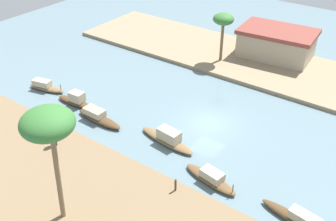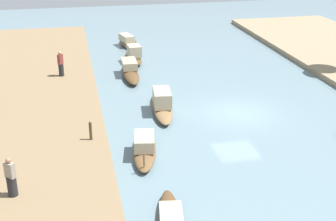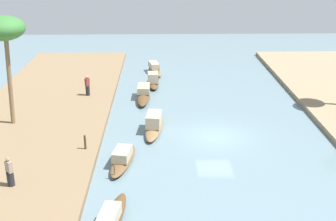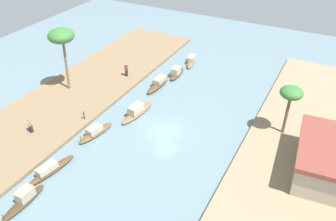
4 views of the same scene
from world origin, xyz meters
name	(u,v)px [view 3 (image 3 of 4)]	position (x,y,z in m)	size (l,w,h in m)	color
river_water	(216,137)	(0.00, 0.00, 0.00)	(72.68, 72.68, 0.00)	slate
riverbank_left	(28,136)	(0.00, -12.93, 0.20)	(46.82, 10.27, 0.39)	#846B4C
sampan_foreground	(155,69)	(-15.96, -4.32, 0.41)	(3.99, 1.82, 1.03)	brown
sampan_upstream_small	(153,81)	(-11.55, -4.45, 0.49)	(3.88, 1.24, 1.36)	brown
sampan_open_hull	(123,158)	(3.80, -6.15, 0.37)	(4.52, 1.82, 1.02)	brown
sampan_with_red_awning	(154,124)	(-1.26, -4.28, 0.47)	(5.33, 1.68, 1.32)	brown
sampan_midstream	(143,94)	(-7.94, -5.24, 0.42)	(4.82, 1.17, 1.09)	brown
sampan_near_left_bank	(110,221)	(10.19, -6.26, 0.40)	(5.16, 1.65, 1.06)	brown
person_on_near_bank	(10,174)	(6.85, -11.91, 1.09)	(0.54, 0.54, 1.67)	#232328
person_by_mooring	(87,87)	(-7.91, -9.99, 1.15)	(0.49, 0.49, 1.75)	#232328
mooring_post	(85,142)	(2.50, -8.60, 0.86)	(0.14, 0.14, 0.94)	#4C3823
palm_tree_left_near	(3,30)	(-1.90, -14.35, 7.12)	(3.02, 3.02, 7.70)	#7F6647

